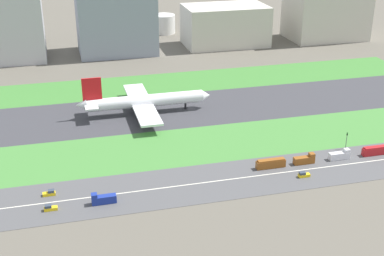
{
  "coord_description": "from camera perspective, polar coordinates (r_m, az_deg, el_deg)",
  "views": [
    {
      "loc": [
        -60.98,
        -237.33,
        96.49
      ],
      "look_at": [
        -8.99,
        -36.5,
        6.0
      ],
      "focal_mm": 49.9,
      "sensor_mm": 36.0,
      "label": 1
    }
  ],
  "objects": [
    {
      "name": "car_3",
      "position": [
        194.59,
        -14.97,
        -6.74
      ],
      "size": [
        4.4,
        1.8,
        2.0
      ],
      "color": "yellow",
      "rests_on": "highway"
    },
    {
      "name": "highway",
      "position": [
        200.06,
        5.14,
        -5.36
      ],
      "size": [
        280.0,
        28.0,
        0.1
      ],
      "primitive_type": "cube",
      "color": "#4C4C4F",
      "rests_on": "ground_plane"
    },
    {
      "name": "cargo_warehouse",
      "position": [
        406.25,
        14.25,
        12.96
      ],
      "size": [
        54.31,
        37.46,
        53.21
      ],
      "primitive_type": "cube",
      "color": "beige",
      "rests_on": "ground_plane"
    },
    {
      "name": "truck_1",
      "position": [
        213.68,
        11.94,
        -3.33
      ],
      "size": [
        8.4,
        2.5,
        4.0
      ],
      "color": "brown",
      "rests_on": "highway"
    },
    {
      "name": "hangar_building",
      "position": [
        361.38,
        -8.15,
        11.34
      ],
      "size": [
        50.05,
        38.61,
        42.82
      ],
      "primitive_type": "cube",
      "color": "gray",
      "rests_on": "ground_plane"
    },
    {
      "name": "terminal_building",
      "position": [
        360.35,
        -19.12,
        10.33
      ],
      "size": [
        43.85,
        37.02,
        43.65
      ],
      "primitive_type": "cube",
      "color": "#B2B2B7",
      "rests_on": "ground_plane"
    },
    {
      "name": "fuel_tank_east",
      "position": [
        421.02,
        0.96,
        11.19
      ],
      "size": [
        17.19,
        17.19,
        12.61
      ],
      "primitive_type": "cylinder",
      "color": "silver",
      "rests_on": "ground_plane"
    },
    {
      "name": "ground_plane",
      "position": [
        263.35,
        -0.1,
        2.07
      ],
      "size": [
        800.0,
        800.0,
        0.0
      ],
      "primitive_type": "plane",
      "color": "#5B564C"
    },
    {
      "name": "grass_median_north",
      "position": [
        300.81,
        -2.05,
        4.85
      ],
      "size": [
        280.0,
        36.0,
        0.1
      ],
      "primitive_type": "cube",
      "color": "#3D7A33",
      "rests_on": "ground_plane"
    },
    {
      "name": "office_tower",
      "position": [
        378.77,
        3.56,
        10.89
      ],
      "size": [
        56.71,
        34.45,
        27.33
      ],
      "primitive_type": "cube",
      "color": "beige",
      "rests_on": "ground_plane"
    },
    {
      "name": "car_2",
      "position": [
        204.04,
        11.84,
        -4.91
      ],
      "size": [
        4.4,
        1.8,
        2.0
      ],
      "rotation": [
        0.0,
        0.0,
        3.14
      ],
      "color": "yellow",
      "rests_on": "highway"
    },
    {
      "name": "truck_0",
      "position": [
        185.68,
        -9.47,
        -7.5
      ],
      "size": [
        8.4,
        2.5,
        4.0
      ],
      "rotation": [
        0.0,
        0.0,
        3.14
      ],
      "color": "navy",
      "rests_on": "highway"
    },
    {
      "name": "traffic_light",
      "position": [
        229.04,
        16.19,
        -1.17
      ],
      "size": [
        0.36,
        0.5,
        7.2
      ],
      "color": "#4C4C51",
      "rests_on": "highway"
    },
    {
      "name": "car_0",
      "position": [
        185.95,
        -14.92,
        -8.25
      ],
      "size": [
        4.4,
        1.8,
        2.0
      ],
      "rotation": [
        0.0,
        0.0,
        3.14
      ],
      "color": "yellow",
      "rests_on": "highway"
    },
    {
      "name": "bus_0",
      "position": [
        228.56,
        19.05,
        -2.29
      ],
      "size": [
        11.6,
        2.5,
        3.5
      ],
      "color": "#B2191E",
      "rests_on": "highway"
    },
    {
      "name": "bus_1",
      "position": [
        208.07,
        8.41,
        -3.77
      ],
      "size": [
        11.6,
        2.5,
        3.5
      ],
      "color": "brown",
      "rests_on": "highway"
    },
    {
      "name": "airliner",
      "position": [
        256.57,
        -5.34,
        2.86
      ],
      "size": [
        65.0,
        56.0,
        19.7
      ],
      "color": "white",
      "rests_on": "runway"
    },
    {
      "name": "grass_median_south",
      "position": [
        227.08,
        2.48,
        -1.59
      ],
      "size": [
        280.0,
        36.0,
        0.1
      ],
      "primitive_type": "cube",
      "color": "#427F38",
      "rests_on": "ground_plane"
    },
    {
      "name": "fuel_tank_west",
      "position": [
        409.47,
        -7.39,
        10.62
      ],
      "size": [
        23.32,
        23.32,
        12.14
      ],
      "primitive_type": "cylinder",
      "color": "silver",
      "rests_on": "ground_plane"
    },
    {
      "name": "highway_centerline",
      "position": [
        200.03,
        5.14,
        -5.34
      ],
      "size": [
        266.0,
        0.5,
        0.01
      ],
      "primitive_type": "cube",
      "color": "silver",
      "rests_on": "highway"
    },
    {
      "name": "truck_2",
      "position": [
        220.5,
        15.51,
        -2.83
      ],
      "size": [
        8.4,
        2.5,
        4.0
      ],
      "color": "silver",
      "rests_on": "highway"
    },
    {
      "name": "fuel_tank_centre",
      "position": [
        414.16,
        -3.06,
        11.05
      ],
      "size": [
        17.55,
        17.55,
        13.89
      ],
      "primitive_type": "cylinder",
      "color": "silver",
      "rests_on": "ground_plane"
    },
    {
      "name": "runway",
      "position": [
        263.33,
        -0.1,
        2.08
      ],
      "size": [
        280.0,
        46.0,
        0.1
      ],
      "primitive_type": "cube",
      "color": "#38383D",
      "rests_on": "ground_plane"
    }
  ]
}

